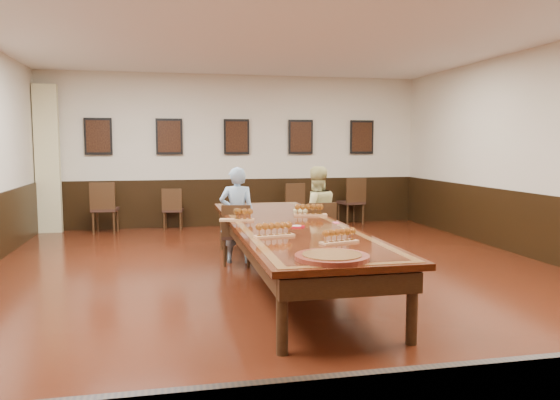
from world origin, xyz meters
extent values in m
cube|color=black|center=(0.00, 0.00, -0.01)|extent=(8.00, 10.00, 0.02)
cube|color=white|center=(0.00, 0.00, 3.21)|extent=(8.00, 10.00, 0.02)
cube|color=beige|center=(0.00, 5.01, 1.60)|extent=(8.00, 0.02, 3.20)
imported|color=teal|center=(-0.48, 1.29, 0.71)|extent=(0.57, 0.43, 1.42)
imported|color=#DBD488|center=(0.69, 1.16, 0.71)|extent=(0.73, 0.58, 1.42)
cube|color=#EF4F7B|center=(0.60, -0.08, 0.76)|extent=(0.07, 0.13, 0.01)
cube|color=beige|center=(-3.75, 4.82, 1.45)|extent=(0.45, 0.18, 2.90)
cube|color=black|center=(0.00, 4.98, 0.50)|extent=(7.98, 0.04, 1.00)
cube|color=black|center=(0.00, 0.00, 0.72)|extent=(1.40, 5.00, 0.06)
cube|color=brown|center=(0.00, 0.00, 0.75)|extent=(1.28, 4.88, 0.00)
cube|color=black|center=(0.00, 0.00, 0.75)|extent=(1.10, 4.70, 0.00)
cube|color=black|center=(0.00, 0.00, 0.57)|extent=(1.25, 4.85, 0.18)
cylinder|color=black|center=(-0.58, -2.32, 0.34)|extent=(0.10, 0.10, 0.69)
cylinder|color=black|center=(0.58, -2.32, 0.34)|extent=(0.10, 0.10, 0.69)
cylinder|color=black|center=(-0.58, 2.32, 0.34)|extent=(0.10, 0.10, 0.69)
cylinder|color=black|center=(0.58, 2.32, 0.34)|extent=(0.10, 0.10, 0.69)
cube|color=black|center=(-2.80, 4.94, 1.90)|extent=(0.54, 0.03, 0.74)
cube|color=black|center=(-2.80, 4.92, 1.90)|extent=(0.46, 0.01, 0.64)
cube|color=black|center=(-1.40, 4.94, 1.90)|extent=(0.54, 0.03, 0.74)
cube|color=black|center=(-1.40, 4.92, 1.90)|extent=(0.46, 0.01, 0.64)
cube|color=black|center=(0.00, 4.94, 1.90)|extent=(0.54, 0.03, 0.74)
cube|color=black|center=(0.00, 4.92, 1.90)|extent=(0.46, 0.01, 0.64)
cube|color=black|center=(1.40, 4.94, 1.90)|extent=(0.54, 0.03, 0.74)
cube|color=black|center=(1.40, 4.92, 1.90)|extent=(0.46, 0.01, 0.64)
cube|color=black|center=(2.80, 4.94, 1.90)|extent=(0.54, 0.03, 0.74)
cube|color=black|center=(2.80, 4.92, 1.90)|extent=(0.46, 0.01, 0.64)
cube|color=#AF7749|center=(-0.60, 0.37, 0.76)|extent=(0.47, 0.23, 0.03)
cube|color=#AF7749|center=(0.46, 0.65, 0.76)|extent=(0.48, 0.22, 0.03)
cube|color=#AF7749|center=(-0.37, -0.94, 0.76)|extent=(0.46, 0.22, 0.03)
cube|color=#AF7749|center=(0.20, -1.44, 0.76)|extent=(0.43, 0.24, 0.03)
cylinder|color=#B20B18|center=(0.03, -0.33, 0.76)|extent=(0.20, 0.20, 0.02)
cylinder|color=silver|center=(0.03, -0.33, 0.77)|extent=(0.11, 0.11, 0.01)
cylinder|color=#561911|center=(-0.10, -2.16, 0.77)|extent=(0.77, 0.77, 0.04)
cylinder|color=brown|center=(-0.10, -2.16, 0.80)|extent=(0.62, 0.62, 0.01)
camera|label=1|loc=(-1.51, -6.61, 1.75)|focal=35.00mm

